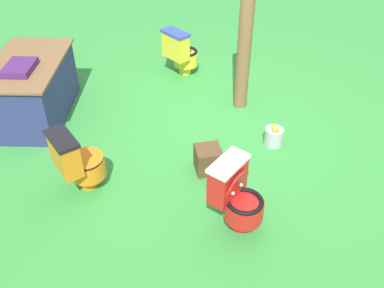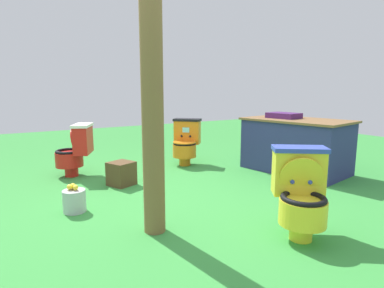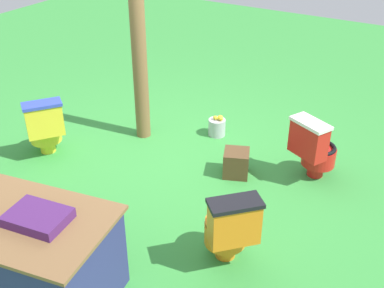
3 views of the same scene
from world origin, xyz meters
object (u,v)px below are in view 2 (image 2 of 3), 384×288
toilet_orange (186,142)px  vendor_table (295,145)px  toilet_yellow (301,192)px  small_crate (121,174)px  toilet_red (76,150)px  wooden_post (153,115)px  lemon_bucket (74,200)px

toilet_orange → vendor_table: bearing=177.2°
toilet_yellow → small_crate: size_ratio=2.46×
toilet_red → wooden_post: wooden_post is taller
toilet_yellow → toilet_red: same height
toilet_orange → wooden_post: (1.98, -1.49, 0.62)m
toilet_red → vendor_table: (1.42, 2.79, 0.02)m
toilet_yellow → vendor_table: 2.21m
toilet_yellow → toilet_red: bearing=-31.8°
toilet_yellow → wooden_post: bearing=0.7°
vendor_table → small_crate: bearing=-105.7°
vendor_table → lemon_bucket: bearing=-91.1°
toilet_orange → wooden_post: size_ratio=0.37×
toilet_yellow → toilet_orange: bearing=-64.3°
toilet_yellow → vendor_table: (-1.46, 1.66, 0.02)m
small_crate → lemon_bucket: bearing=-48.7°
toilet_yellow → lemon_bucket: 2.12m
small_crate → lemon_bucket: 0.94m
toilet_red → lemon_bucket: bearing=-167.0°
toilet_orange → lemon_bucket: toilet_orange is taller
wooden_post → small_crate: bearing=171.3°
vendor_table → small_crate: size_ratio=5.36×
vendor_table → toilet_orange: bearing=-137.1°
toilet_orange → wooden_post: bearing=97.4°
wooden_post → toilet_orange: bearing=143.0°
toilet_yellow → vendor_table: size_ratio=0.46×
vendor_table → wooden_post: 2.80m
toilet_red → vendor_table: size_ratio=0.46×
toilet_yellow → toilet_red: 3.09m
toilet_yellow → small_crate: (-2.14, -0.75, -0.23)m
vendor_table → wooden_post: bearing=-74.0°
small_crate → lemon_bucket: size_ratio=1.07×
lemon_bucket → vendor_table: bearing=88.9°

